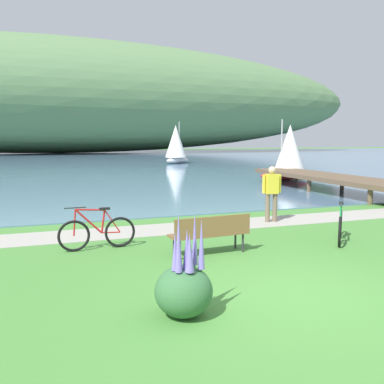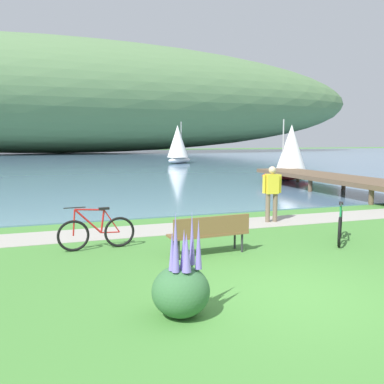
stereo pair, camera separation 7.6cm
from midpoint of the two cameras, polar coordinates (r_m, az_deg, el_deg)
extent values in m
plane|color=#478438|center=(7.25, 13.65, -13.39)|extent=(200.00, 200.00, 0.00)
cube|color=#5B7F9E|center=(53.06, -15.25, 4.28)|extent=(180.00, 80.00, 0.04)
ellipsoid|color=#567A4C|center=(78.43, -18.19, 12.31)|extent=(118.44, 28.00, 19.80)
cube|color=#A39E93|center=(12.04, -0.73, -4.85)|extent=(60.00, 1.50, 0.01)
cube|color=brown|center=(9.26, 2.10, -5.73)|extent=(1.83, 0.62, 0.05)
cube|color=brown|center=(9.03, 2.69, -4.61)|extent=(1.80, 0.18, 0.40)
cylinder|color=#2D2D33|center=(9.17, -2.71, -7.31)|extent=(0.05, 0.05, 0.45)
cylinder|color=#2D2D33|center=(9.80, 5.72, -6.38)|extent=(0.05, 0.05, 0.45)
cylinder|color=#2D2D33|center=(8.87, -1.93, -7.82)|extent=(0.05, 0.05, 0.45)
cylinder|color=#2D2D33|center=(9.52, 6.72, -6.81)|extent=(0.05, 0.05, 0.45)
torus|color=black|center=(10.48, 19.31, -5.12)|extent=(0.51, 0.59, 0.72)
torus|color=black|center=(11.51, 19.43, -4.04)|extent=(0.51, 0.59, 0.72)
cylinder|color=#1E8C4C|center=(10.75, 19.42, -3.13)|extent=(0.42, 0.49, 0.61)
cylinder|color=#1E8C4C|center=(10.75, 19.49, -1.70)|extent=(0.45, 0.53, 0.09)
cylinder|color=#1E8C4C|center=(11.08, 19.45, -2.97)|extent=(0.11, 0.12, 0.54)
cylinder|color=#1E8C4C|center=(11.30, 19.41, -4.19)|extent=(0.30, 0.35, 0.05)
cylinder|color=#1E8C4C|center=(11.29, 19.47, -2.83)|extent=(0.26, 0.30, 0.56)
cylinder|color=#1E8C4C|center=(10.45, 19.38, -3.48)|extent=(0.08, 0.09, 0.60)
cube|color=black|center=(11.07, 19.52, -1.43)|extent=(0.23, 0.25, 0.05)
cylinder|color=black|center=(10.41, 19.47, -1.62)|extent=(0.33, 0.38, 0.02)
torus|color=black|center=(9.83, -16.03, -5.79)|extent=(0.72, 0.10, 0.72)
torus|color=black|center=(9.99, -10.01, -5.41)|extent=(0.72, 0.10, 0.72)
cylinder|color=red|center=(9.81, -14.13, -3.90)|extent=(0.61, 0.08, 0.61)
cylinder|color=red|center=(9.77, -13.95, -2.37)|extent=(0.66, 0.07, 0.09)
cylinder|color=red|center=(9.86, -12.24, -3.94)|extent=(0.13, 0.05, 0.54)
cylinder|color=red|center=(9.95, -11.21, -5.43)|extent=(0.43, 0.05, 0.05)
cylinder|color=red|center=(9.90, -11.02, -3.92)|extent=(0.37, 0.05, 0.56)
cylinder|color=red|center=(9.77, -15.95, -4.06)|extent=(0.09, 0.04, 0.60)
cube|color=black|center=(9.82, -12.05, -2.23)|extent=(0.24, 0.11, 0.05)
cylinder|color=black|center=(9.72, -15.87, -2.09)|extent=(0.48, 0.05, 0.02)
cylinder|color=#72604C|center=(12.93, 10.11, -2.17)|extent=(0.14, 0.14, 0.88)
cylinder|color=#72604C|center=(13.03, 11.07, -2.12)|extent=(0.14, 0.14, 0.88)
cube|color=yellow|center=(12.88, 10.67, 1.11)|extent=(0.40, 0.26, 0.60)
sphere|color=beige|center=(12.85, 10.71, 2.97)|extent=(0.22, 0.22, 0.22)
cylinder|color=yellow|center=(12.78, 9.60, 1.08)|extent=(0.09, 0.09, 0.56)
cylinder|color=yellow|center=(12.99, 11.71, 1.13)|extent=(0.09, 0.09, 0.56)
ellipsoid|color=#386B3D|center=(6.13, -1.52, -13.39)|extent=(0.84, 0.84, 0.74)
cylinder|color=#386B3D|center=(6.19, 0.01, -10.40)|extent=(0.02, 0.02, 0.12)
cone|color=#8470D1|center=(6.07, 0.01, -6.31)|extent=(0.09, 0.09, 0.79)
cylinder|color=#386B3D|center=(5.87, -2.20, -11.41)|extent=(0.02, 0.02, 0.12)
cone|color=#8470D1|center=(5.73, -2.23, -6.82)|extent=(0.10, 0.10, 0.85)
cylinder|color=#386B3D|center=(5.87, -0.71, -11.41)|extent=(0.02, 0.02, 0.12)
cone|color=#8470D1|center=(5.77, -0.72, -8.29)|extent=(0.13, 0.13, 0.54)
cylinder|color=#386B3D|center=(5.97, -1.06, -11.09)|extent=(0.02, 0.02, 0.12)
cone|color=#8470D1|center=(5.87, -1.06, -7.84)|extent=(0.12, 0.12, 0.58)
cylinder|color=#386B3D|center=(5.95, -2.68, -11.17)|extent=(0.02, 0.02, 0.12)
cone|color=#8470D1|center=(5.85, -2.70, -8.05)|extent=(0.10, 0.10, 0.55)
cylinder|color=#386B3D|center=(6.00, 0.91, -10.98)|extent=(0.02, 0.02, 0.12)
cone|color=#8470D1|center=(5.88, 0.92, -7.08)|extent=(0.10, 0.10, 0.72)
ellipsoid|color=#B22323|center=(26.16, 12.42, 2.22)|extent=(3.20, 1.22, 0.55)
cylinder|color=#B2B2B2|center=(25.96, 12.04, 6.25)|extent=(0.08, 0.08, 3.13)
cone|color=white|center=(26.20, 13.10, 5.88)|extent=(2.05, 2.05, 2.81)
ellipsoid|color=white|center=(43.22, -2.01, 4.36)|extent=(3.50, 3.01, 0.63)
cylinder|color=#B2B2B2|center=(43.39, -1.80, 7.18)|extent=(0.09, 0.09, 3.62)
cone|color=white|center=(42.89, -2.29, 6.94)|extent=(3.02, 3.02, 3.26)
cube|color=brown|center=(21.22, 17.74, 1.95)|extent=(2.40, 10.00, 0.20)
cylinder|color=brown|center=(17.59, 23.01, -0.62)|extent=(0.20, 0.20, 0.60)
cylinder|color=brown|center=(20.70, 15.57, 0.79)|extent=(0.20, 0.20, 0.60)
cylinder|color=brown|center=(21.85, 19.71, 0.96)|extent=(0.20, 0.20, 0.60)
cylinder|color=brown|center=(24.07, 10.14, 1.82)|extent=(0.20, 0.20, 0.60)
cylinder|color=brown|center=(25.06, 13.97, 1.93)|extent=(0.20, 0.20, 0.60)
camera|label=1|loc=(0.04, -90.18, -0.02)|focal=39.09mm
camera|label=2|loc=(0.04, 89.82, 0.02)|focal=39.09mm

